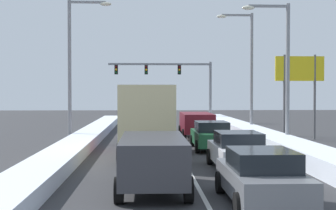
# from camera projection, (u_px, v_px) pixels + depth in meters

# --- Properties ---
(ground_plane) EXTENTS (120.00, 120.00, 0.00)m
(ground_plane) POSITION_uv_depth(u_px,v_px,m) (180.00, 153.00, 24.84)
(ground_plane) COLOR #333335
(lane_stripe_between_right_lane_and_center_lane) EXTENTS (0.14, 47.53, 0.01)m
(lane_stripe_between_right_lane_and_center_lane) POSITION_uv_depth(u_px,v_px,m) (175.00, 144.00, 29.16)
(lane_stripe_between_right_lane_and_center_lane) COLOR silver
(lane_stripe_between_right_lane_and_center_lane) RESTS_ON ground
(snow_bank_right_shoulder) EXTENTS (1.85, 47.53, 0.73)m
(snow_bank_right_shoulder) POSITION_uv_depth(u_px,v_px,m) (264.00, 138.00, 29.38)
(snow_bank_right_shoulder) COLOR silver
(snow_bank_right_shoulder) RESTS_ON ground
(snow_bank_left_shoulder) EXTENTS (1.65, 47.53, 0.58)m
(snow_bank_left_shoulder) POSITION_uv_depth(u_px,v_px,m) (84.00, 140.00, 28.93)
(snow_bank_left_shoulder) COLOR silver
(snow_bank_left_shoulder) RESTS_ON ground
(sedan_gray_right_lane_nearest) EXTENTS (2.00, 4.50, 1.51)m
(sedan_gray_right_lane_nearest) POSITION_uv_depth(u_px,v_px,m) (261.00, 177.00, 13.37)
(sedan_gray_right_lane_nearest) COLOR slate
(sedan_gray_right_lane_nearest) RESTS_ON ground
(sedan_white_right_lane_second) EXTENTS (2.00, 4.50, 1.51)m
(sedan_white_right_lane_second) POSITION_uv_depth(u_px,v_px,m) (238.00, 151.00, 19.37)
(sedan_white_right_lane_second) COLOR silver
(sedan_white_right_lane_second) RESTS_ON ground
(sedan_green_right_lane_third) EXTENTS (2.00, 4.50, 1.51)m
(sedan_green_right_lane_third) POSITION_uv_depth(u_px,v_px,m) (211.00, 135.00, 26.34)
(sedan_green_right_lane_third) COLOR #1E5633
(sedan_green_right_lane_third) RESTS_ON ground
(suv_maroon_right_lane_fourth) EXTENTS (2.16, 4.90, 1.67)m
(suv_maroon_right_lane_fourth) POSITION_uv_depth(u_px,v_px,m) (196.00, 123.00, 33.01)
(suv_maroon_right_lane_fourth) COLOR maroon
(suv_maroon_right_lane_fourth) RESTS_ON ground
(suv_charcoal_center_lane_nearest) EXTENTS (2.16, 4.90, 1.67)m
(suv_charcoal_center_lane_nearest) POSITION_uv_depth(u_px,v_px,m) (153.00, 158.00, 15.23)
(suv_charcoal_center_lane_nearest) COLOR #38383D
(suv_charcoal_center_lane_nearest) RESTS_ON ground
(box_truck_center_lane_second) EXTENTS (2.53, 7.20, 3.36)m
(box_truck_center_lane_second) POSITION_uv_depth(u_px,v_px,m) (147.00, 117.00, 23.13)
(box_truck_center_lane_second) COLOR maroon
(box_truck_center_lane_second) RESTS_ON ground
(sedan_black_center_lane_third) EXTENTS (2.00, 4.50, 1.51)m
(sedan_black_center_lane_third) POSITION_uv_depth(u_px,v_px,m) (147.00, 128.00, 31.64)
(sedan_black_center_lane_third) COLOR black
(sedan_black_center_lane_third) RESTS_ON ground
(sedan_navy_center_lane_fourth) EXTENTS (2.00, 4.50, 1.51)m
(sedan_navy_center_lane_fourth) POSITION_uv_depth(u_px,v_px,m) (147.00, 122.00, 38.06)
(sedan_navy_center_lane_fourth) COLOR navy
(sedan_navy_center_lane_fourth) RESTS_ON ground
(traffic_light_gantry) EXTENTS (10.60, 0.47, 6.20)m
(traffic_light_gantry) POSITION_uv_depth(u_px,v_px,m) (174.00, 76.00, 50.66)
(traffic_light_gantry) COLOR slate
(traffic_light_gantry) RESTS_ON ground
(street_lamp_right_mid) EXTENTS (2.66, 0.36, 7.93)m
(street_lamp_right_mid) POSITION_uv_depth(u_px,v_px,m) (281.00, 61.00, 27.13)
(street_lamp_right_mid) COLOR gray
(street_lamp_right_mid) RESTS_ON ground
(street_lamp_right_far) EXTENTS (2.66, 0.36, 8.78)m
(street_lamp_right_far) POSITION_uv_depth(u_px,v_px,m) (247.00, 63.00, 35.74)
(street_lamp_right_far) COLOR gray
(street_lamp_right_far) RESTS_ON ground
(street_lamp_left_mid) EXTENTS (2.66, 0.36, 8.66)m
(street_lamp_left_mid) POSITION_uv_depth(u_px,v_px,m) (75.00, 58.00, 29.89)
(street_lamp_left_mid) COLOR gray
(street_lamp_left_mid) RESTS_ON ground
(roadside_sign_right) EXTENTS (3.20, 0.16, 5.50)m
(roadside_sign_right) POSITION_uv_depth(u_px,v_px,m) (300.00, 78.00, 32.05)
(roadside_sign_right) COLOR #59595B
(roadside_sign_right) RESTS_ON ground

